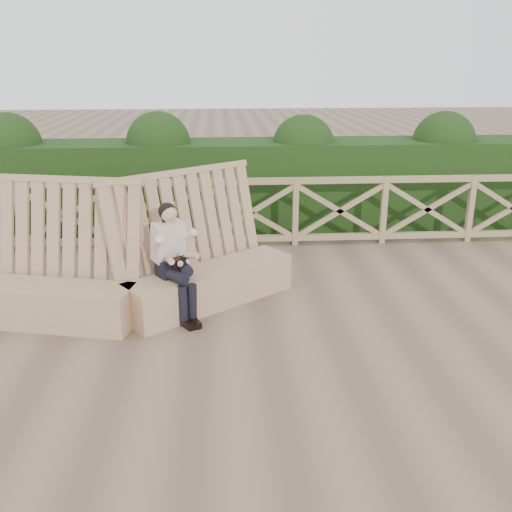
{
  "coord_description": "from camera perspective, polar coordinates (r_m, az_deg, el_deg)",
  "views": [
    {
      "loc": [
        -0.51,
        -5.22,
        2.86
      ],
      "look_at": [
        -0.12,
        0.4,
        0.9
      ],
      "focal_mm": 40.0,
      "sensor_mm": 36.0,
      "label": 1
    }
  ],
  "objects": [
    {
      "name": "ground",
      "position": [
        5.97,
        1.44,
        -9.43
      ],
      "size": [
        60.0,
        60.0,
        0.0
      ],
      "primitive_type": "plane",
      "color": "brown",
      "rests_on": "ground"
    },
    {
      "name": "bench",
      "position": [
        6.88,
        -12.83,
        -2.23
      ],
      "size": [
        4.08,
        1.94,
        1.6
      ],
      "rotation": [
        0.0,
        0.0,
        0.2
      ],
      "color": "#987857",
      "rests_on": "ground"
    },
    {
      "name": "woman",
      "position": [
        6.56,
        -8.24,
        0.04
      ],
      "size": [
        0.61,
        0.79,
        1.33
      ],
      "rotation": [
        0.0,
        0.0,
        0.59
      ],
      "color": "black",
      "rests_on": "ground"
    },
    {
      "name": "guardrail",
      "position": [
        9.03,
        -0.58,
        4.39
      ],
      "size": [
        10.1,
        0.09,
        1.1
      ],
      "color": "#8D7152",
      "rests_on": "ground"
    },
    {
      "name": "hedge",
      "position": [
        10.15,
        -0.99,
        7.19
      ],
      "size": [
        12.0,
        1.2,
        1.5
      ],
      "primitive_type": "cube",
      "color": "black",
      "rests_on": "ground"
    }
  ]
}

